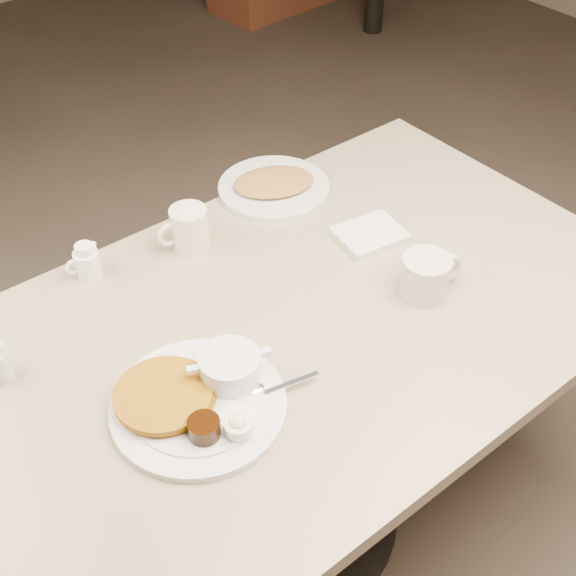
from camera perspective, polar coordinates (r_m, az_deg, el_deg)
diner_table at (r=1.63m, az=0.44°, el=-6.64°), size 1.50×0.90×0.75m
main_plate at (r=1.35m, az=-6.78°, el=-8.18°), size 0.42×0.41×0.07m
coffee_mug_near at (r=1.57m, az=10.62°, el=0.97°), size 0.15×0.12×0.09m
napkin at (r=1.72m, az=6.31°, el=4.10°), size 0.17×0.14×0.02m
coffee_mug_far at (r=1.67m, az=-7.68°, el=4.54°), size 0.13×0.10×0.10m
creamer_right at (r=1.65m, az=-15.24°, el=1.98°), size 0.09×0.07×0.08m
hash_plate at (r=1.86m, az=-1.10°, el=7.87°), size 0.36×0.36×0.04m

